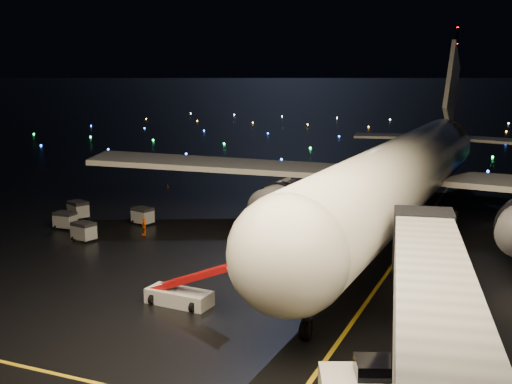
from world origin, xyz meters
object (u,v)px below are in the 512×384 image
Objects in this scene: belt_loader at (179,281)px; baggage_cart_0 at (143,216)px; airliner at (411,131)px; baggage_cart_2 at (78,210)px; baggage_cart_3 at (65,220)px; crew_c at (144,226)px; baggage_cart_1 at (84,231)px.

belt_loader is 3.26× the size of baggage_cart_0.
airliner is 31.45× the size of baggage_cart_2.
baggage_cart_2 is at bearing 145.16° from belt_loader.
baggage_cart_3 is at bearing -43.92° from baggage_cart_2.
crew_c is 0.80× the size of baggage_cart_2.
baggage_cart_2 is (-5.71, 6.50, 0.04)m from baggage_cart_1.
baggage_cart_2 reaches higher than crew_c.
baggage_cart_1 reaches higher than baggage_cart_0.
baggage_cart_0 is at bearing -158.84° from airliner.
airliner is 33.54× the size of baggage_cart_0.
baggage_cart_2 reaches higher than baggage_cart_0.
baggage_cart_0 is at bearing 90.71° from baggage_cart_1.
baggage_cart_1 is at bearing -86.46° from baggage_cart_0.
baggage_cart_2 is at bearing 143.14° from baggage_cart_1.
baggage_cart_2 reaches higher than baggage_cart_1.
baggage_cart_3 is at bearing 150.19° from belt_loader.
baggage_cart_1 is at bearing 150.06° from belt_loader.
crew_c is at bearing 133.46° from belt_loader.
baggage_cart_3 is (-7.81, -0.86, -0.02)m from crew_c.
belt_loader reaches higher than baggage_cart_3.
belt_loader reaches higher than crew_c.
baggage_cart_2 is (-7.07, -0.42, 0.05)m from baggage_cart_0.
belt_loader is 3.32× the size of baggage_cart_3.
crew_c is at bearing 56.02° from baggage_cart_1.
airliner is at bearing 43.85° from baggage_cart_1.
airliner is 27.77m from belt_loader.
baggage_cart_3 is (-28.44, -12.48, -8.03)m from airliner.
baggage_cart_0 is at bearing 132.45° from belt_loader.
belt_loader is at bearing -21.84° from baggage_cart_1.
crew_c reaches higher than baggage_cart_3.
belt_loader is 21.54m from baggage_cart_0.
baggage_cart_0 is at bearing 27.10° from baggage_cart_2.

